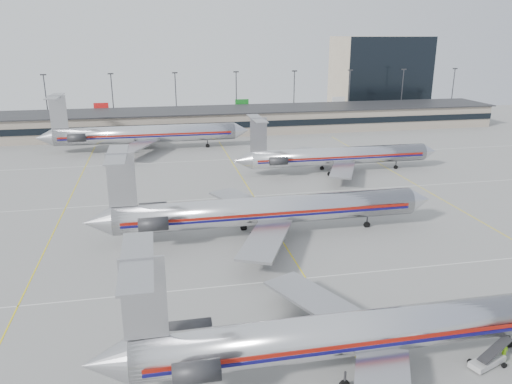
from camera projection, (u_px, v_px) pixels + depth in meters
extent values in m
plane|color=gray|center=(337.00, 328.00, 46.18)|extent=(260.00, 260.00, 0.00)
cube|color=silver|center=(306.00, 278.00, 55.52)|extent=(160.00, 0.15, 0.02)
cube|color=gray|center=(212.00, 121.00, 136.76)|extent=(160.00, 16.00, 6.00)
cube|color=black|center=(216.00, 126.00, 129.14)|extent=(160.00, 0.20, 1.60)
cube|color=#2D2D30|center=(212.00, 110.00, 135.82)|extent=(162.00, 17.00, 0.30)
cylinder|color=#38383D|center=(47.00, 102.00, 139.93)|extent=(0.30, 0.30, 15.00)
cube|color=#2D2D30|center=(43.00, 75.00, 137.62)|extent=(1.60, 0.40, 0.35)
cylinder|color=#38383D|center=(113.00, 101.00, 143.34)|extent=(0.30, 0.30, 15.00)
cube|color=#2D2D30|center=(111.00, 74.00, 141.03)|extent=(1.60, 0.40, 0.35)
cylinder|color=#38383D|center=(176.00, 99.00, 146.76)|extent=(0.30, 0.30, 15.00)
cube|color=#2D2D30|center=(175.00, 73.00, 144.45)|extent=(1.60, 0.40, 0.35)
cylinder|color=#38383D|center=(236.00, 98.00, 150.17)|extent=(0.30, 0.30, 15.00)
cube|color=#2D2D30|center=(236.00, 72.00, 147.86)|extent=(1.60, 0.40, 0.35)
cylinder|color=#38383D|center=(294.00, 96.00, 153.59)|extent=(0.30, 0.30, 15.00)
cube|color=#2D2D30|center=(295.00, 71.00, 151.28)|extent=(1.60, 0.40, 0.35)
cylinder|color=#38383D|center=(349.00, 95.00, 157.00)|extent=(0.30, 0.30, 15.00)
cube|color=#2D2D30|center=(350.00, 70.00, 154.69)|extent=(1.60, 0.40, 0.35)
cylinder|color=#38383D|center=(402.00, 94.00, 160.42)|extent=(0.30, 0.30, 15.00)
cube|color=#2D2D30|center=(404.00, 69.00, 158.11)|extent=(1.60, 0.40, 0.35)
cylinder|color=#38383D|center=(452.00, 92.00, 163.83)|extent=(0.30, 0.30, 15.00)
cube|color=#2D2D30|center=(455.00, 69.00, 161.52)|extent=(1.60, 0.40, 0.35)
cube|color=tan|center=(379.00, 74.00, 173.64)|extent=(30.00, 20.00, 25.00)
cylinder|color=silver|center=(369.00, 331.00, 39.90)|extent=(37.49, 3.47, 3.47)
cone|color=#A9A8AD|center=(105.00, 363.00, 36.02)|extent=(3.37, 3.47, 3.47)
cube|color=maroon|center=(379.00, 342.00, 38.23)|extent=(35.62, 0.05, 0.33)
cube|color=#0E0B4F|center=(379.00, 347.00, 38.34)|extent=(35.62, 0.05, 0.26)
cube|color=#A9A8AD|center=(320.00, 303.00, 45.96)|extent=(8.72, 12.71, 0.30)
cube|color=#A9A8AD|center=(144.00, 299.00, 35.11)|extent=(3.19, 0.23, 6.37)
cube|color=#A9A8AD|center=(137.00, 260.00, 34.15)|extent=(2.25, 9.84, 0.17)
cylinder|color=#2D2D30|center=(191.00, 329.00, 39.64)|extent=(3.37, 1.59, 1.59)
cylinder|color=#2D2D30|center=(196.00, 372.00, 34.65)|extent=(3.37, 1.59, 1.59)
cylinder|color=#2D2D30|center=(509.00, 339.00, 43.15)|extent=(0.19, 0.19, 1.55)
cylinder|color=#2D2D30|center=(345.00, 380.00, 38.03)|extent=(0.19, 0.19, 1.55)
cylinder|color=#2D2D30|center=(325.00, 346.00, 42.23)|extent=(0.19, 0.19, 1.55)
cylinder|color=black|center=(508.00, 344.00, 43.29)|extent=(0.84, 0.28, 0.84)
cylinder|color=silver|center=(269.00, 210.00, 66.38)|extent=(40.37, 3.73, 3.73)
cone|color=silver|center=(419.00, 200.00, 70.52)|extent=(3.23, 3.73, 3.73)
cone|color=#A9A8AD|center=(97.00, 222.00, 62.21)|extent=(3.63, 3.73, 3.73)
cube|color=maroon|center=(272.00, 214.00, 64.58)|extent=(38.36, 0.05, 0.35)
cube|color=#0E0B4F|center=(272.00, 217.00, 64.71)|extent=(38.36, 0.05, 0.28)
cube|color=#A9A8AD|center=(245.00, 202.00, 72.90)|extent=(9.39, 13.68, 0.32)
cube|color=#A9A8AD|center=(266.00, 239.00, 59.71)|extent=(9.39, 13.68, 0.32)
cube|color=#A9A8AD|center=(121.00, 180.00, 61.23)|extent=(3.43, 0.25, 6.86)
cube|color=#A9A8AD|center=(117.00, 155.00, 60.19)|extent=(2.42, 10.60, 0.18)
cylinder|color=#2D2D30|center=(153.00, 209.00, 66.10)|extent=(3.63, 1.72, 1.72)
cylinder|color=#2D2D30|center=(153.00, 224.00, 60.73)|extent=(3.63, 1.72, 1.72)
cylinder|color=#2D2D30|center=(367.00, 222.00, 69.88)|extent=(0.20, 0.20, 1.67)
cylinder|color=#2D2D30|center=(250.00, 238.00, 64.37)|extent=(0.20, 0.20, 1.67)
cylinder|color=#2D2D30|center=(244.00, 224.00, 68.89)|extent=(0.20, 0.20, 1.67)
cylinder|color=black|center=(367.00, 225.00, 70.03)|extent=(0.91, 0.30, 0.91)
cylinder|color=silver|center=(340.00, 156.00, 97.10)|extent=(35.18, 3.43, 3.43)
cone|color=silver|center=(429.00, 151.00, 100.71)|extent=(2.96, 3.43, 3.43)
cone|color=#A9A8AD|center=(243.00, 161.00, 93.44)|extent=(3.33, 3.43, 3.43)
cube|color=maroon|center=(343.00, 157.00, 95.44)|extent=(33.42, 0.05, 0.32)
cube|color=#0E0B4F|center=(343.00, 159.00, 95.56)|extent=(33.42, 0.05, 0.26)
cube|color=#A9A8AD|center=(320.00, 153.00, 103.08)|extent=(8.61, 12.55, 0.30)
cube|color=#A9A8AD|center=(343.00, 169.00, 90.98)|extent=(8.61, 12.55, 0.30)
cube|color=#A9A8AD|center=(259.00, 134.00, 92.54)|extent=(3.15, 0.23, 6.30)
cube|color=#A9A8AD|center=(257.00, 119.00, 91.59)|extent=(2.22, 9.72, 0.17)
cylinder|color=#2D2D30|center=(272.00, 154.00, 97.02)|extent=(3.33, 1.57, 1.57)
cylinder|color=#2D2D30|center=(279.00, 161.00, 92.09)|extent=(3.33, 1.57, 1.57)
cylinder|color=#2D2D30|center=(396.00, 165.00, 100.13)|extent=(0.19, 0.19, 1.53)
cylinder|color=#2D2D30|center=(330.00, 172.00, 95.25)|extent=(0.19, 0.19, 1.53)
cylinder|color=#2D2D30|center=(322.00, 166.00, 99.40)|extent=(0.19, 0.19, 1.53)
cylinder|color=black|center=(396.00, 167.00, 100.27)|extent=(0.83, 0.28, 0.83)
cylinder|color=silver|center=(147.00, 134.00, 115.39)|extent=(40.93, 3.98, 3.98)
cone|color=silver|center=(241.00, 130.00, 119.60)|extent=(3.45, 3.98, 3.98)
cone|color=#A9A8AD|center=(44.00, 138.00, 111.14)|extent=(3.88, 3.98, 3.98)
cube|color=maroon|center=(147.00, 135.00, 113.47)|extent=(38.88, 0.05, 0.38)
cube|color=#0E0B4F|center=(147.00, 137.00, 113.60)|extent=(38.88, 0.05, 0.30)
cube|color=#A9A8AD|center=(138.00, 133.00, 122.35)|extent=(10.02, 14.60, 0.34)
cube|color=#A9A8AD|center=(137.00, 146.00, 108.27)|extent=(10.02, 14.60, 0.34)
cube|color=#A9A8AD|center=(58.00, 112.00, 110.10)|extent=(3.66, 0.27, 7.32)
cube|color=#A9A8AD|center=(55.00, 96.00, 108.99)|extent=(2.58, 11.31, 0.19)
cylinder|color=#2D2D30|center=(80.00, 133.00, 115.30)|extent=(3.88, 1.83, 1.83)
cylinder|color=#2D2D30|center=(77.00, 138.00, 109.57)|extent=(3.88, 1.83, 1.83)
cylinder|color=#2D2D30|center=(208.00, 144.00, 118.92)|extent=(0.22, 0.22, 1.78)
cylinder|color=#2D2D30|center=(133.00, 149.00, 113.24)|extent=(0.22, 0.22, 1.78)
cylinder|color=#2D2D30|center=(134.00, 144.00, 118.07)|extent=(0.22, 0.22, 1.78)
cylinder|color=black|center=(208.00, 146.00, 119.08)|extent=(0.97, 0.32, 0.97)
cube|color=#A8A8A8|center=(487.00, 361.00, 40.78)|extent=(3.57, 2.28, 0.47)
cube|color=#2D2D30|center=(495.00, 349.00, 40.56)|extent=(3.49, 1.94, 1.20)
cylinder|color=black|center=(496.00, 358.00, 41.54)|extent=(0.47, 0.15, 0.47)
cylinder|color=black|center=(504.00, 365.00, 40.58)|extent=(0.47, 0.15, 0.47)
cylinder|color=black|center=(470.00, 361.00, 41.08)|extent=(0.47, 0.15, 0.47)
cylinder|color=black|center=(477.00, 369.00, 40.12)|extent=(0.47, 0.15, 0.47)
imported|color=#8CDF15|center=(505.00, 351.00, 41.33)|extent=(0.79, 0.73, 1.82)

